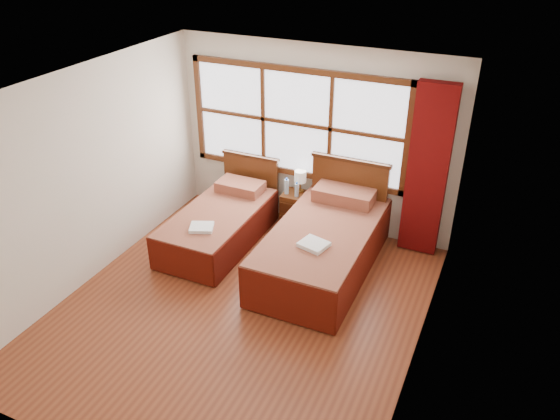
% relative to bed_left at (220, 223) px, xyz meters
% --- Properties ---
extents(floor, '(4.50, 4.50, 0.00)m').
position_rel_bed_left_xyz_m(floor, '(0.94, -1.20, -0.29)').
color(floor, brown).
rests_on(floor, ground).
extents(ceiling, '(4.50, 4.50, 0.00)m').
position_rel_bed_left_xyz_m(ceiling, '(0.94, -1.20, 2.31)').
color(ceiling, white).
rests_on(ceiling, wall_back).
extents(wall_back, '(4.00, 0.00, 4.00)m').
position_rel_bed_left_xyz_m(wall_back, '(0.94, 1.05, 1.01)').
color(wall_back, silver).
rests_on(wall_back, floor).
extents(wall_left, '(0.00, 4.50, 4.50)m').
position_rel_bed_left_xyz_m(wall_left, '(-1.06, -1.20, 1.01)').
color(wall_left, silver).
rests_on(wall_left, floor).
extents(wall_right, '(0.00, 4.50, 4.50)m').
position_rel_bed_left_xyz_m(wall_right, '(2.94, -1.20, 1.01)').
color(wall_right, silver).
rests_on(wall_right, floor).
extents(window, '(3.16, 0.06, 1.56)m').
position_rel_bed_left_xyz_m(window, '(0.69, 1.01, 1.21)').
color(window, white).
rests_on(window, wall_back).
extents(curtain, '(0.50, 0.16, 2.30)m').
position_rel_bed_left_xyz_m(curtain, '(2.54, 0.91, 0.88)').
color(curtain, '#660A0A').
rests_on(curtain, wall_back).
extents(bed_left, '(0.97, 1.99, 0.94)m').
position_rel_bed_left_xyz_m(bed_left, '(0.00, 0.00, 0.00)').
color(bed_left, '#3D1D0C').
rests_on(bed_left, floor).
extents(bed_right, '(1.18, 2.28, 1.15)m').
position_rel_bed_left_xyz_m(bed_right, '(1.52, -0.00, 0.06)').
color(bed_right, '#3D1D0C').
rests_on(bed_right, floor).
extents(nightstand, '(0.40, 0.40, 0.53)m').
position_rel_bed_left_xyz_m(nightstand, '(0.81, 0.80, -0.02)').
color(nightstand, '#562B12').
rests_on(nightstand, floor).
extents(towels_left, '(0.37, 0.35, 0.05)m').
position_rel_bed_left_xyz_m(towels_left, '(0.05, -0.54, 0.24)').
color(towels_left, white).
rests_on(towels_left, bed_left).
extents(towels_right, '(0.37, 0.34, 0.05)m').
position_rel_bed_left_xyz_m(towels_right, '(1.56, -0.50, 0.35)').
color(towels_right, white).
rests_on(towels_right, bed_right).
extents(lamp, '(0.17, 0.17, 0.32)m').
position_rel_bed_left_xyz_m(lamp, '(0.82, 0.89, 0.47)').
color(lamp, '#B7853A').
rests_on(lamp, nightstand).
extents(bottle_near, '(0.06, 0.06, 0.24)m').
position_rel_bed_left_xyz_m(bottle_near, '(0.66, 0.76, 0.35)').
color(bottle_near, silver).
rests_on(bottle_near, nightstand).
extents(bottle_far, '(0.06, 0.06, 0.22)m').
position_rel_bed_left_xyz_m(bottle_far, '(0.83, 0.73, 0.35)').
color(bottle_far, silver).
rests_on(bottle_far, nightstand).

